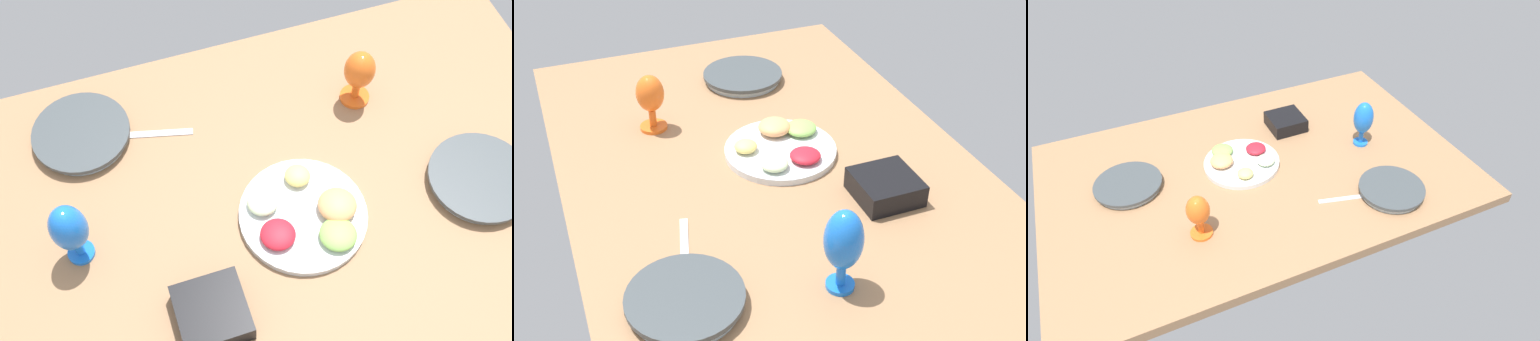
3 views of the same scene
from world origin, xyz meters
TOP-DOWN VIEW (x-y plane):
  - ground_plane at (0.00, 0.00)cm, footprint 160.00×104.00cm
  - dinner_plate_left at (-39.60, 33.05)cm, footprint 24.02×24.02cm
  - dinner_plate_right at (47.56, -9.35)cm, footprint 24.78×24.78cm
  - fruit_platter at (4.99, -5.29)cm, footprint 29.65×29.65cm
  - hurricane_glass_blue at (-45.67, 2.09)cm, footprint 8.02×8.02cm
  - hurricane_glass_orange at (29.40, 23.50)cm, footprint 7.75×7.75cm
  - square_bowl_black at (-22.05, -21.39)cm, footprint 14.72×14.72cm
  - fork_by_left_plate at (-21.87, 28.56)cm, footprint 17.90×6.14cm

SIDE VIEW (x-z plane):
  - ground_plane at x=0.00cm, z-range -4.00..0.00cm
  - fork_by_left_plate at x=-21.87cm, z-range 0.00..0.60cm
  - dinner_plate_right at x=47.56cm, z-range 0.06..2.97cm
  - dinner_plate_left at x=-39.60cm, z-range 0.06..3.24cm
  - fruit_platter at x=4.99cm, z-range -0.98..4.59cm
  - square_bowl_black at x=-22.05cm, z-range 0.33..6.10cm
  - hurricane_glass_orange at x=29.40cm, z-range 1.84..18.21cm
  - hurricane_glass_blue at x=-45.67cm, z-range 2.18..21.66cm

